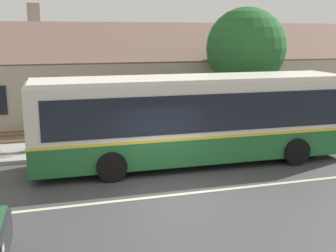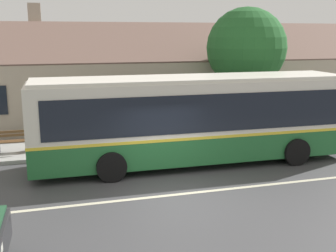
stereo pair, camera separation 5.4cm
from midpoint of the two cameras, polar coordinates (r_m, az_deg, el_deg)
name	(u,v)px [view 2 (the right image)]	position (r m, az deg, el deg)	size (l,w,h in m)	color
ground_plane	(174,195)	(12.78, 0.92, -9.32)	(300.00, 300.00, 0.00)	#424244
sidewalk_far	(134,144)	(18.30, -4.54, -2.38)	(60.00, 3.00, 0.15)	#9E9E99
lane_divider_stripe	(174,195)	(12.78, 0.92, -9.30)	(60.00, 0.16, 0.01)	beige
community_building	(154,83)	(25.81, -1.82, 5.86)	(25.16, 9.99, 6.42)	tan
transit_bus	(193,117)	(15.43, 3.55, 1.17)	(11.72, 2.88, 3.22)	#236633
bench_by_building	(15,142)	(17.56, -19.93, -2.09)	(1.57, 0.51, 0.94)	brown
bench_down_street	(118,137)	(17.36, -6.66, -1.55)	(1.76, 0.51, 0.94)	brown
street_tree_primary	(246,48)	(20.73, 10.63, 10.34)	(3.81, 3.81, 5.99)	#4C3828
bus_stop_sign	(317,103)	(20.39, 19.60, 2.96)	(0.36, 0.07, 2.40)	gray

